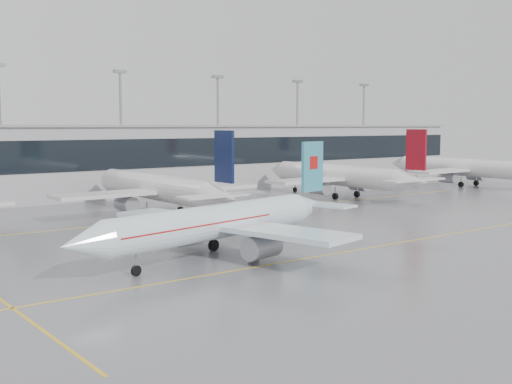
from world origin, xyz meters
TOP-DOWN VIEW (x-y plane):
  - ground at (0.00, 0.00)m, footprint 320.00×320.00m
  - taxi_line_main at (0.00, 0.00)m, footprint 120.00×0.25m
  - taxi_line_north at (0.00, 30.00)m, footprint 120.00×0.25m
  - terminal at (0.00, 62.00)m, footprint 180.00×15.00m
  - terminal_glass at (0.00, 54.45)m, footprint 180.00×0.20m
  - terminal_roof at (0.00, 62.00)m, footprint 182.00×16.00m
  - light_masts at (0.00, 68.00)m, footprint 156.40×1.00m
  - air_canada_jet at (-8.73, 5.50)m, footprint 34.09×27.08m
  - parked_jet_c at (-0.00, 33.69)m, footprint 29.64×36.96m
  - parked_jet_d at (35.00, 33.69)m, footprint 29.64×36.96m
  - parked_jet_e at (70.00, 33.69)m, footprint 29.64×36.96m

SIDE VIEW (x-z plane):
  - ground at x=0.00m, z-range 0.00..0.00m
  - taxi_line_main at x=0.00m, z-range 0.00..0.01m
  - taxi_line_north at x=0.00m, z-range 0.00..0.01m
  - air_canada_jet at x=-8.73m, z-range -1.96..8.57m
  - parked_jet_c at x=0.00m, z-range -2.15..9.57m
  - parked_jet_d at x=35.00m, z-range -2.15..9.57m
  - parked_jet_e at x=70.00m, z-range -2.15..9.57m
  - terminal at x=0.00m, z-range 0.00..12.00m
  - terminal_glass at x=0.00m, z-range 5.00..10.00m
  - terminal_roof at x=0.00m, z-range 12.00..12.40m
  - light_masts at x=0.00m, z-range 2.04..24.64m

